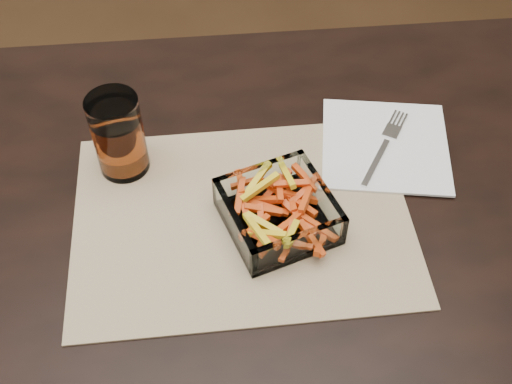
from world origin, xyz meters
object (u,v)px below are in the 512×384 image
glass_bowl (278,213)px  dining_table (237,282)px  tumbler (119,137)px  fork (385,145)px

glass_bowl → dining_table: bearing=-153.1°
glass_bowl → tumbler: size_ratio=1.35×
glass_bowl → fork: size_ratio=1.13×
tumbler → dining_table: bearing=-46.3°
glass_bowl → fork: 0.21m
glass_bowl → tumbler: 0.24m
dining_table → fork: 0.29m
dining_table → glass_bowl: size_ratio=9.58×
fork → glass_bowl: bearing=-112.3°
dining_table → glass_bowl: bearing=26.9°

